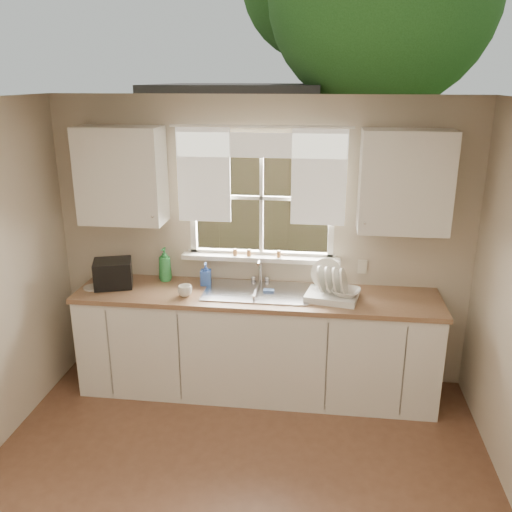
# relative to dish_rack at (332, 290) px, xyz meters

# --- Properties ---
(room_walls) EXTENTS (3.62, 4.02, 2.50)m
(room_walls) POSITION_rel_dish_rack_xyz_m (-0.62, -1.71, 0.25)
(room_walls) COLOR beige
(room_walls) RESTS_ON ground
(ceiling) EXTENTS (3.60, 4.00, 0.02)m
(ceiling) POSITION_rel_dish_rack_xyz_m (-0.62, -1.65, 1.51)
(ceiling) COLOR silver
(ceiling) RESTS_ON room_walls
(window) EXTENTS (1.38, 0.16, 1.06)m
(window) POSITION_rel_dish_rack_xyz_m (-0.62, 0.35, 0.50)
(window) COLOR white
(window) RESTS_ON room_walls
(curtains) EXTENTS (1.50, 0.03, 0.81)m
(curtains) POSITION_rel_dish_rack_xyz_m (-0.62, 0.30, 0.95)
(curtains) COLOR white
(curtains) RESTS_ON room_walls
(base_cabinets) EXTENTS (3.00, 0.62, 0.87)m
(base_cabinets) POSITION_rel_dish_rack_xyz_m (-0.62, 0.03, -0.55)
(base_cabinets) COLOR white
(base_cabinets) RESTS_ON ground
(countertop) EXTENTS (3.04, 0.65, 0.04)m
(countertop) POSITION_rel_dish_rack_xyz_m (-0.62, 0.03, -0.10)
(countertop) COLOR #886244
(countertop) RESTS_ON base_cabinets
(upper_cabinet_left) EXTENTS (0.70, 0.33, 0.80)m
(upper_cabinet_left) POSITION_rel_dish_rack_xyz_m (-1.77, 0.18, 0.86)
(upper_cabinet_left) COLOR white
(upper_cabinet_left) RESTS_ON room_walls
(upper_cabinet_right) EXTENTS (0.70, 0.33, 0.80)m
(upper_cabinet_right) POSITION_rel_dish_rack_xyz_m (0.53, 0.18, 0.86)
(upper_cabinet_right) COLOR white
(upper_cabinet_right) RESTS_ON room_walls
(wall_outlet) EXTENTS (0.08, 0.01, 0.12)m
(wall_outlet) POSITION_rel_dish_rack_xyz_m (0.26, 0.34, 0.09)
(wall_outlet) COLOR beige
(wall_outlet) RESTS_ON room_walls
(sill_jars) EXTENTS (0.42, 0.04, 0.06)m
(sill_jars) POSITION_rel_dish_rack_xyz_m (-0.67, 0.29, 0.19)
(sill_jars) COLOR brown
(sill_jars) RESTS_ON window
(backyard) EXTENTS (20.00, 10.00, 6.13)m
(backyard) POSITION_rel_dish_rack_xyz_m (-0.04, 6.77, 2.47)
(backyard) COLOR #335421
(backyard) RESTS_ON ground
(sink) EXTENTS (0.88, 0.52, 0.40)m
(sink) POSITION_rel_dish_rack_xyz_m (-0.62, 0.06, -0.15)
(sink) COLOR #B7B7BC
(sink) RESTS_ON countertop
(dish_rack) EXTENTS (0.45, 0.38, 0.30)m
(dish_rack) POSITION_rel_dish_rack_xyz_m (0.00, 0.00, 0.00)
(dish_rack) COLOR white
(dish_rack) RESTS_ON countertop
(bowl) EXTENTS (0.27, 0.27, 0.06)m
(bowl) POSITION_rel_dish_rack_xyz_m (0.12, -0.05, 0.01)
(bowl) COLOR silver
(bowl) RESTS_ON dish_rack
(soap_bottle_a) EXTENTS (0.13, 0.13, 0.30)m
(soap_bottle_a) POSITION_rel_dish_rack_xyz_m (-1.46, 0.24, 0.07)
(soap_bottle_a) COLOR green
(soap_bottle_a) RESTS_ON countertop
(soap_bottle_b) EXTENTS (0.10, 0.10, 0.20)m
(soap_bottle_b) POSITION_rel_dish_rack_xyz_m (-1.08, 0.18, 0.02)
(soap_bottle_b) COLOR #2F55B0
(soap_bottle_b) RESTS_ON countertop
(soap_bottle_c) EXTENTS (0.14, 0.14, 0.15)m
(soap_bottle_c) POSITION_rel_dish_rack_xyz_m (-1.87, 0.22, -0.00)
(soap_bottle_c) COLOR beige
(soap_bottle_c) RESTS_ON countertop
(saucer) EXTENTS (0.17, 0.17, 0.01)m
(saucer) POSITION_rel_dish_rack_xyz_m (-2.02, -0.02, -0.07)
(saucer) COLOR silver
(saucer) RESTS_ON countertop
(cup) EXTENTS (0.12, 0.12, 0.09)m
(cup) POSITION_rel_dish_rack_xyz_m (-1.19, -0.10, -0.03)
(cup) COLOR silver
(cup) RESTS_ON countertop
(black_appliance) EXTENTS (0.38, 0.36, 0.23)m
(black_appliance) POSITION_rel_dish_rack_xyz_m (-1.86, 0.05, 0.04)
(black_appliance) COLOR black
(black_appliance) RESTS_ON countertop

